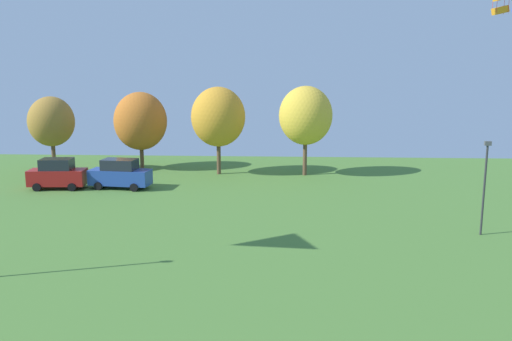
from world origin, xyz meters
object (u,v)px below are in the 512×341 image
at_px(kite_flying_4, 50,39).
at_px(treeline_tree_0, 51,122).
at_px(treeline_tree_2, 218,117).
at_px(parked_car_second_from_left, 120,174).
at_px(treeline_tree_1, 141,121).
at_px(kite_flying_1, 501,3).
at_px(parked_car_leftmost, 57,174).
at_px(treeline_tree_3, 306,116).
at_px(light_post_0, 485,182).

relative_size(kite_flying_4, treeline_tree_0, 0.57).
bearing_deg(treeline_tree_2, treeline_tree_0, -179.51).
xyz_separation_m(parked_car_second_from_left, treeline_tree_2, (7.09, 6.28, 3.98)).
distance_m(treeline_tree_1, treeline_tree_2, 7.84).
relative_size(kite_flying_1, parked_car_leftmost, 0.31).
relative_size(treeline_tree_0, treeline_tree_3, 0.88).
relative_size(kite_flying_1, kite_flying_4, 0.35).
relative_size(parked_car_second_from_left, treeline_tree_2, 0.63).
xyz_separation_m(kite_flying_1, parked_car_leftmost, (-30.98, 5.73, -12.12)).
relative_size(treeline_tree_0, treeline_tree_2, 0.89).
height_order(treeline_tree_0, treeline_tree_1, treeline_tree_1).
distance_m(light_post_0, treeline_tree_3, 19.58).
xyz_separation_m(treeline_tree_2, treeline_tree_3, (7.69, -0.09, 0.15)).
distance_m(light_post_0, treeline_tree_0, 36.43).
bearing_deg(treeline_tree_3, parked_car_second_from_left, -157.27).
xyz_separation_m(treeline_tree_0, treeline_tree_1, (7.51, 2.22, -0.14)).
relative_size(light_post_0, treeline_tree_1, 0.75).
distance_m(kite_flying_4, parked_car_leftmost, 34.65).
distance_m(parked_car_second_from_left, light_post_0, 26.62).
xyz_separation_m(kite_flying_4, treeline_tree_3, (6.28, 37.31, -4.71)).
xyz_separation_m(kite_flying_1, treeline_tree_2, (-19.00, 12.41, -8.17)).
height_order(kite_flying_4, parked_car_second_from_left, kite_flying_4).
relative_size(parked_car_second_from_left, treeline_tree_3, 0.63).
distance_m(kite_flying_1, treeline_tree_1, 31.48).
xyz_separation_m(kite_flying_4, treeline_tree_0, (-16.46, 37.27, -5.35)).
bearing_deg(treeline_tree_3, kite_flying_1, -47.46).
xyz_separation_m(light_post_0, treeline_tree_3, (-9.47, 17.00, 2.19)).
xyz_separation_m(parked_car_leftmost, treeline_tree_0, (-3.06, 6.55, 3.47)).
bearing_deg(parked_car_second_from_left, treeline_tree_2, 48.27).
bearing_deg(parked_car_leftmost, treeline_tree_1, 58.94).
distance_m(parked_car_leftmost, parked_car_second_from_left, 4.91).
height_order(kite_flying_1, light_post_0, kite_flying_1).
distance_m(parked_car_leftmost, treeline_tree_2, 14.27).
bearing_deg(kite_flying_1, treeline_tree_1, 151.34).
bearing_deg(light_post_0, treeline_tree_2, 135.13).
height_order(kite_flying_4, parked_car_leftmost, kite_flying_4).
height_order(kite_flying_4, treeline_tree_2, kite_flying_4).
distance_m(kite_flying_1, treeline_tree_3, 18.54).
bearing_deg(parked_car_second_from_left, treeline_tree_1, 99.76).
xyz_separation_m(light_post_0, treeline_tree_2, (-17.16, 17.08, 2.04)).
bearing_deg(parked_car_leftmost, kite_flying_4, -70.61).
relative_size(kite_flying_1, treeline_tree_3, 0.18).
relative_size(parked_car_leftmost, parked_car_second_from_left, 0.90).
bearing_deg(kite_flying_1, parked_car_second_from_left, 166.79).
relative_size(treeline_tree_0, treeline_tree_1, 0.96).
height_order(treeline_tree_1, treeline_tree_2, treeline_tree_2).
bearing_deg(treeline_tree_0, parked_car_second_from_left, -37.72).
xyz_separation_m(light_post_0, treeline_tree_1, (-24.70, 19.18, 1.42)).
distance_m(kite_flying_4, parked_car_second_from_left, 33.44).
bearing_deg(kite_flying_1, treeline_tree_2, 146.85).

